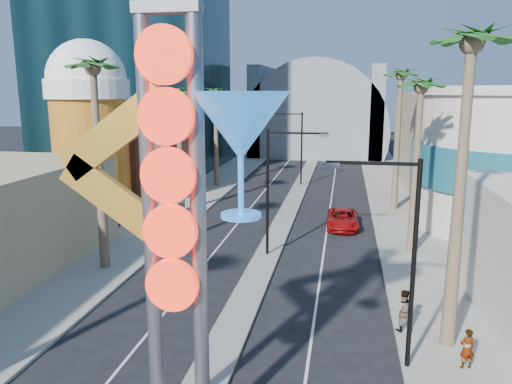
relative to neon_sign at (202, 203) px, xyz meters
The scene contains 20 objects.
sidewalk_west 34.43m from the neon_sign, 107.85° to the left, with size 5.00×100.00×0.15m, color gray.
sidewalk_east 33.97m from the neon_sign, 74.84° to the left, with size 5.00×100.00×0.15m, color gray.
median 35.79m from the neon_sign, 91.33° to the left, with size 1.60×84.00×0.15m, color gray.
brick_filler_west 39.01m from the neon_sign, 115.64° to the left, with size 10.00×10.00×8.00m, color brown.
filler_east 47.58m from the neon_sign, 71.37° to the left, with size 10.00×20.00×10.00m, color tan.
beer_mug 32.39m from the neon_sign, 123.38° to the left, with size 7.00×7.00×14.50m.
canopy 69.11m from the neon_sign, 90.68° to the left, with size 22.00×16.00×22.00m.
neon_sign is the anchor object (origin of this frame).
streetlight_0 17.21m from the neon_sign, 90.90° to the left, with size 3.79×0.25×8.00m.
streetlight_1 41.13m from the neon_sign, 91.90° to the left, with size 3.79×0.25×8.00m.
streetlight_2 8.15m from the neon_sign, 40.46° to the left, with size 3.45×0.25×8.00m.
palm_1 16.70m from the neon_sign, 126.98° to the left, with size 2.40×2.40×12.70m.
palm_2 28.85m from the neon_sign, 109.95° to the left, with size 2.40×2.40×11.20m.
palm_3 40.31m from the neon_sign, 104.11° to the left, with size 2.40×2.40×11.20m.
palm_5 11.50m from the neon_sign, 40.70° to the left, with size 2.40×2.40×13.20m.
palm_6 20.89m from the neon_sign, 66.74° to the left, with size 2.40×2.40×11.70m.
palm_7 32.29m from the neon_sign, 75.23° to the left, with size 2.40×2.40×12.70m.
red_pickup 25.73m from the neon_sign, 81.19° to the left, with size 2.31×5.01×1.39m, color #B00D0E.
pedestrian_a 11.86m from the neon_sign, 31.71° to the left, with size 0.57×0.37×1.56m, color gray.
pedestrian_b 11.96m from the neon_sign, 50.57° to the left, with size 0.90×0.70×1.86m, color gray.
Camera 1 is at (4.60, -9.81, 10.33)m, focal length 35.00 mm.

